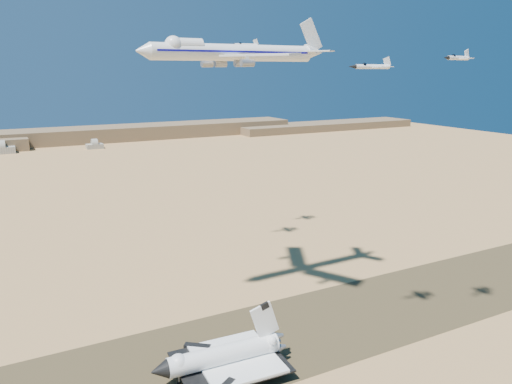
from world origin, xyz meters
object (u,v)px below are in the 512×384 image
chase_jet_f (245,45)px  carrier_747 (229,52)px  crew_a (247,378)px  crew_b (261,376)px  shuttle (223,357)px  chase_jet_e (221,57)px  chase_jet_a (372,66)px  crew_c (259,376)px  chase_jet_b (458,58)px

chase_jet_f → carrier_747: bearing=-115.7°
crew_a → crew_b: 4.43m
shuttle → chase_jet_e: bearing=68.6°
chase_jet_a → chase_jet_f: (14.58, 114.09, 11.47)m
crew_a → crew_c: (3.79, -0.54, -0.06)m
crew_c → chase_jet_a: 99.25m
crew_a → chase_jet_b: 116.23m
shuttle → chase_jet_f: 160.41m
carrier_747 → chase_jet_f: size_ratio=4.69×
chase_jet_a → chase_jet_f: size_ratio=0.94×
shuttle → carrier_747: carrier_747 is taller
crew_b → carrier_747: bearing=-42.6°
chase_jet_a → carrier_747: bearing=127.0°
chase_jet_a → crew_a: bearing=-168.6°
crew_a → chase_jet_f: (58.78, 117.13, 102.00)m
carrier_747 → crew_a: carrier_747 is taller
carrier_747 → crew_c: bearing=-107.4°
carrier_747 → crew_a: (-18.20, -48.90, -95.61)m
crew_c → chase_jet_f: chase_jet_f is taller
chase_jet_b → chase_jet_e: bearing=95.1°
crew_b → chase_jet_f: chase_jet_f is taller
crew_c → chase_jet_a: bearing=-130.0°
crew_b → crew_c: bearing=19.4°
chase_jet_b → chase_jet_f: bearing=84.4°
crew_a → crew_b: bearing=-121.6°
carrier_747 → chase_jet_e: bearing=68.0°
chase_jet_e → crew_a: bearing=-104.6°
crew_c → chase_jet_e: size_ratio=0.10×
crew_a → crew_c: crew_a is taller
crew_a → chase_jet_b: (69.19, -6.96, 93.14)m
chase_jet_a → chase_jet_b: (24.99, -10.00, 2.61)m
carrier_747 → crew_a: size_ratio=43.72×
chase_jet_e → crew_c: bearing=-102.6°
chase_jet_f → crew_c: bearing=-110.0°
shuttle → crew_b: shuttle is taller
crew_a → chase_jet_e: (38.71, 102.80, 95.44)m
crew_c → chase_jet_b: (65.39, -6.42, 93.20)m
chase_jet_a → chase_jet_f: chase_jet_f is taller
shuttle → crew_b: bearing=-36.9°
chase_jet_a → chase_jet_b: size_ratio=1.07×
carrier_747 → crew_b: 108.68m
crew_a → chase_jet_a: chase_jet_a is taller
shuttle → carrier_747: bearing=64.4°
chase_jet_a → crew_b: bearing=-166.7°
carrier_747 → chase_jet_e: 57.67m
crew_b → chase_jet_f: 165.28m
chase_jet_e → chase_jet_f: 25.52m
carrier_747 → chase_jet_f: carrier_747 is taller
shuttle → carrier_747: 102.86m
carrier_747 → chase_jet_a: carrier_747 is taller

